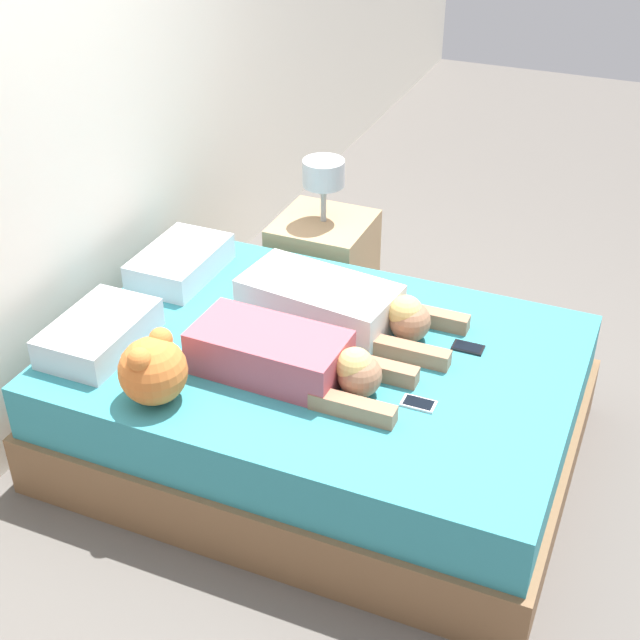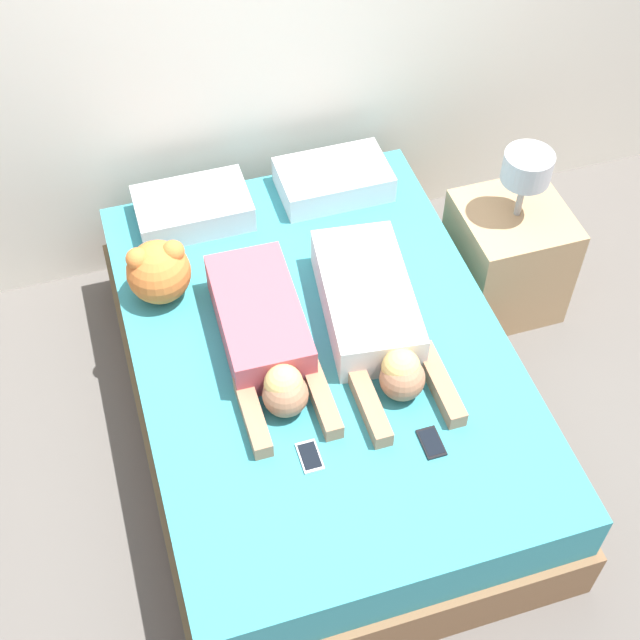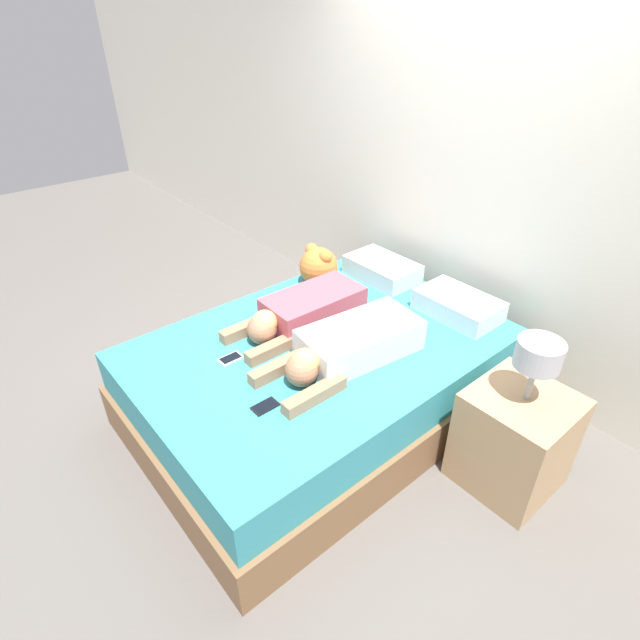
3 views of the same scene
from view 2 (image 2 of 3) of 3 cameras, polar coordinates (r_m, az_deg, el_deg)
ground_plane at (r=4.00m, az=-0.00°, el=-6.34°), size 12.00×12.00×0.00m
wall_back at (r=3.97m, az=-5.54°, el=19.01°), size 12.00×0.06×2.60m
bed at (r=3.79m, az=-0.00°, el=-4.12°), size 1.53×2.16×0.54m
pillow_head_left at (r=4.05m, az=-8.13°, el=7.08°), size 0.50×0.32×0.13m
pillow_head_right at (r=4.16m, az=0.87°, el=8.98°), size 0.50×0.32×0.13m
person_left at (r=3.49m, az=-3.52°, el=-1.04°), size 0.34×0.89×0.20m
person_right at (r=3.55m, az=3.48°, el=0.24°), size 0.42×0.99×0.20m
cell_phone_left at (r=3.26m, az=-0.66°, el=-8.73°), size 0.08×0.13×0.01m
cell_phone_right at (r=3.32m, az=7.14°, el=-7.80°), size 0.08×0.13×0.01m
plush_toy at (r=3.70m, az=-10.30°, el=3.12°), size 0.27×0.27×0.28m
nightstand at (r=4.31m, az=11.91°, el=4.16°), size 0.48×0.48×0.91m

